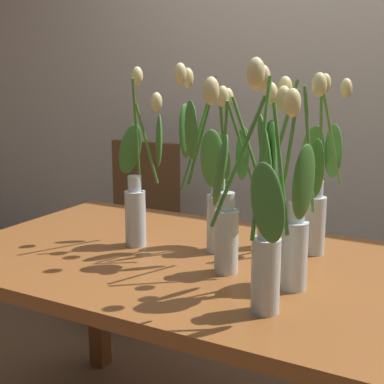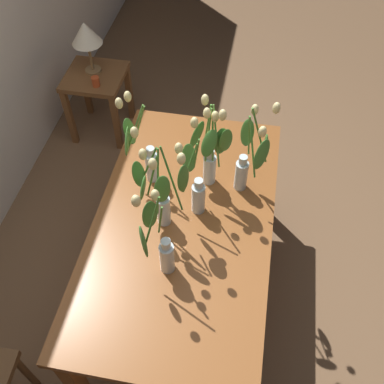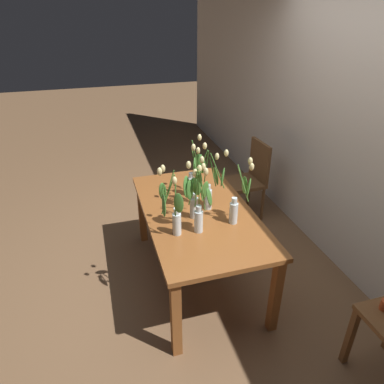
{
  "view_description": "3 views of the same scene",
  "coord_description": "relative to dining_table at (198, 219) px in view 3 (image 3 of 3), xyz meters",
  "views": [
    {
      "loc": [
        0.7,
        -1.38,
        1.29
      ],
      "look_at": [
        -0.04,
        -0.03,
        0.95
      ],
      "focal_mm": 51.02,
      "sensor_mm": 36.0,
      "label": 1
    },
    {
      "loc": [
        -1.25,
        -0.27,
        2.55
      ],
      "look_at": [
        0.06,
        -0.04,
        0.91
      ],
      "focal_mm": 40.94,
      "sensor_mm": 36.0,
      "label": 2
    },
    {
      "loc": [
        2.43,
        -0.77,
        2.31
      ],
      "look_at": [
        -0.09,
        -0.03,
        0.88
      ],
      "focal_mm": 32.6,
      "sensor_mm": 36.0,
      "label": 3
    }
  ],
  "objects": [
    {
      "name": "tulip_vase_3",
      "position": [
        0.28,
        -0.09,
        0.33
      ],
      "size": [
        0.18,
        0.24,
        0.57
      ],
      "color": "silver",
      "rests_on": "dining_table"
    },
    {
      "name": "ground_plane",
      "position": [
        0.0,
        0.0,
        -0.65
      ],
      "size": [
        18.0,
        18.0,
        0.0
      ],
      "primitive_type": "plane",
      "color": "brown"
    },
    {
      "name": "tulip_vase_0",
      "position": [
        0.28,
        -0.28,
        0.3
      ],
      "size": [
        0.24,
        0.17,
        0.58
      ],
      "color": "silver",
      "rests_on": "dining_table"
    },
    {
      "name": "tulip_vase_5",
      "position": [
        0.09,
        -0.04,
        0.27
      ],
      "size": [
        0.23,
        0.14,
        0.53
      ],
      "color": "silver",
      "rests_on": "dining_table"
    },
    {
      "name": "room_wall_rear",
      "position": [
        0.0,
        1.43,
        0.7
      ],
      "size": [
        9.0,
        0.1,
        2.7
      ],
      "primitive_type": "cube",
      "color": "silver",
      "rests_on": "ground"
    },
    {
      "name": "dining_table",
      "position": [
        0.0,
        0.0,
        0.0
      ],
      "size": [
        1.6,
        0.9,
        0.74
      ],
      "color": "brown",
      "rests_on": "ground"
    },
    {
      "name": "tulip_vase_1",
      "position": [
        -0.27,
        0.04,
        0.27
      ],
      "size": [
        0.2,
        0.14,
        0.57
      ],
      "color": "silver",
      "rests_on": "dining_table"
    },
    {
      "name": "tulip_vase_2",
      "position": [
        0.26,
        0.25,
        0.27
      ],
      "size": [
        0.16,
        0.17,
        0.55
      ],
      "color": "silver",
      "rests_on": "dining_table"
    },
    {
      "name": "tulip_vase_4",
      "position": [
        -0.03,
        0.1,
        0.33
      ],
      "size": [
        0.21,
        0.29,
        0.58
      ],
      "color": "silver",
      "rests_on": "dining_table"
    },
    {
      "name": "dining_chair",
      "position": [
        -0.9,
        0.93,
        -0.12
      ],
      "size": [
        0.42,
        0.42,
        0.93
      ],
      "color": "brown",
      "rests_on": "ground"
    }
  ]
}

